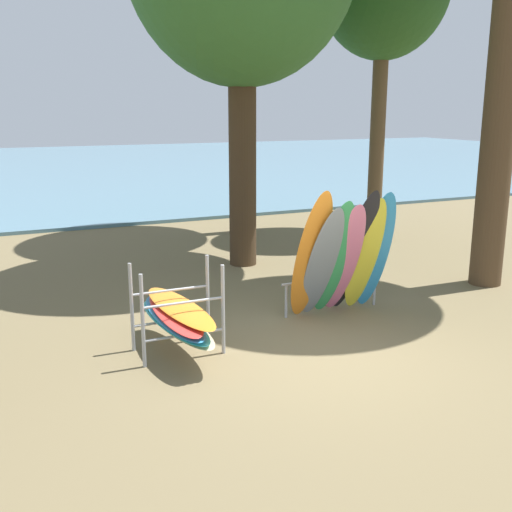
# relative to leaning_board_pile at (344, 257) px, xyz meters

# --- Properties ---
(ground_plane) EXTENTS (80.00, 80.00, 0.00)m
(ground_plane) POSITION_rel_leaning_board_pile_xyz_m (-1.15, -1.11, -0.99)
(ground_plane) COLOR brown
(lake_water) EXTENTS (80.00, 36.00, 0.10)m
(lake_water) POSITION_rel_leaning_board_pile_xyz_m (-1.15, 27.02, -0.94)
(lake_water) COLOR slate
(lake_water) RESTS_ON ground
(leaning_board_pile) EXTENTS (1.83, 1.02, 2.14)m
(leaning_board_pile) POSITION_rel_leaning_board_pile_xyz_m (0.00, 0.00, 0.00)
(leaning_board_pile) COLOR orange
(leaning_board_pile) RESTS_ON ground
(board_storage_rack) EXTENTS (1.15, 2.13, 1.25)m
(board_storage_rack) POSITION_rel_leaning_board_pile_xyz_m (-2.84, -0.29, -0.47)
(board_storage_rack) COLOR #9EA0A5
(board_storage_rack) RESTS_ON ground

